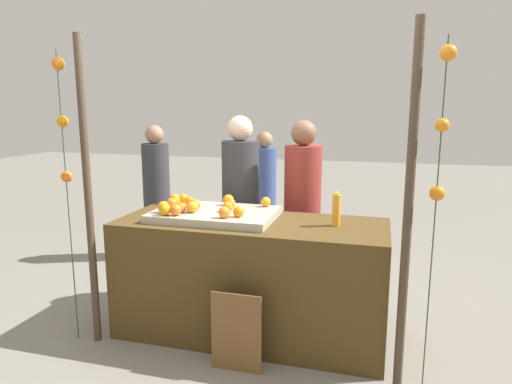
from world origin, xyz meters
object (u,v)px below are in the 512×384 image
at_px(juice_bottle, 336,210).
at_px(vendor_left, 241,214).
at_px(orange_1, 195,205).
at_px(stall_counter, 251,278).
at_px(vendor_right, 302,219).
at_px(chalkboard_sign, 237,333).
at_px(orange_0, 228,207).

relative_size(juice_bottle, vendor_left, 0.15).
bearing_deg(orange_1, stall_counter, 0.13).
xyz_separation_m(stall_counter, juice_bottle, (0.64, 0.04, 0.58)).
height_order(orange_1, vendor_right, vendor_right).
relative_size(orange_1, vendor_right, 0.05).
bearing_deg(vendor_left, juice_bottle, -34.98).
distance_m(chalkboard_sign, vendor_right, 1.39).
xyz_separation_m(orange_0, orange_1, (-0.27, -0.01, 0.00)).
distance_m(vendor_left, vendor_right, 0.57).
height_order(stall_counter, orange_0, orange_0).
bearing_deg(orange_0, stall_counter, -3.56).
bearing_deg(vendor_left, orange_1, -102.56).
relative_size(stall_counter, orange_1, 23.31).
relative_size(orange_1, chalkboard_sign, 0.16).
xyz_separation_m(juice_bottle, chalkboard_sign, (-0.59, -0.58, -0.76)).
xyz_separation_m(stall_counter, orange_0, (-0.19, 0.01, 0.56)).
relative_size(juice_bottle, chalkboard_sign, 0.44).
bearing_deg(vendor_left, chalkboard_sign, -73.91).
height_order(chalkboard_sign, vendor_right, vendor_right).
bearing_deg(juice_bottle, orange_1, -177.86).
xyz_separation_m(orange_0, chalkboard_sign, (0.24, -0.55, -0.74)).
xyz_separation_m(orange_0, juice_bottle, (0.83, 0.03, 0.02)).
relative_size(orange_0, juice_bottle, 0.31).
relative_size(chalkboard_sign, vendor_right, 0.34).
height_order(orange_0, juice_bottle, juice_bottle).
relative_size(stall_counter, orange_0, 25.97).
height_order(orange_0, orange_1, orange_1).
distance_m(orange_1, vendor_right, 1.07).
distance_m(stall_counter, juice_bottle, 0.86).
relative_size(orange_1, vendor_left, 0.05).
distance_m(orange_0, vendor_right, 0.90).
xyz_separation_m(stall_counter, chalkboard_sign, (0.06, -0.54, -0.18)).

